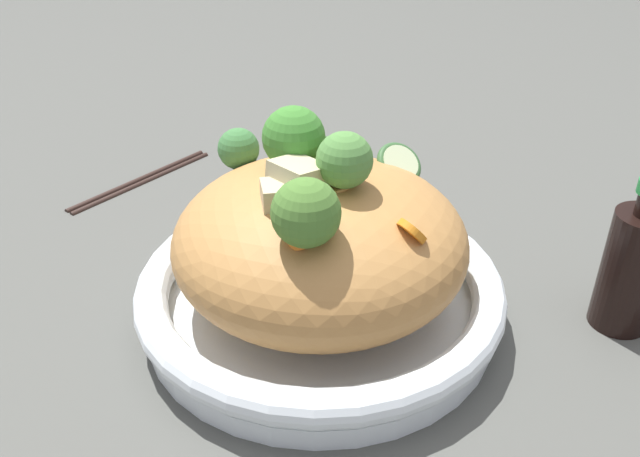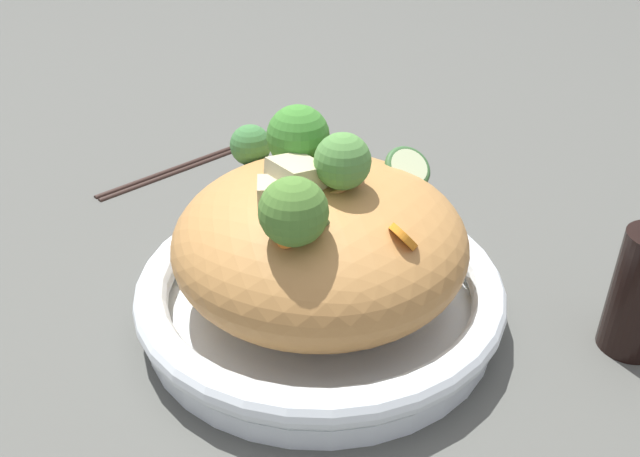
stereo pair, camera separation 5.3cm
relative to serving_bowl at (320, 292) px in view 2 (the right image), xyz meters
name	(u,v)px [view 2 (the right image)]	position (x,y,z in m)	size (l,w,h in m)	color
ground_plane	(320,314)	(0.00, 0.00, -0.02)	(3.00, 3.00, 0.00)	#4C4D48
serving_bowl	(320,292)	(0.00, 0.00, 0.00)	(0.31, 0.31, 0.05)	white
noodle_heap	(320,240)	(0.00, 0.00, 0.05)	(0.24, 0.24, 0.12)	#B47D42
broccoli_florets	(298,164)	(0.00, -0.02, 0.12)	(0.22, 0.10, 0.09)	#9EC46F
carrot_coins	(342,205)	(0.03, 0.01, 0.10)	(0.13, 0.10, 0.04)	orange
zucchini_slices	(355,170)	(-0.03, 0.04, 0.10)	(0.17, 0.15, 0.05)	beige
chicken_chunks	(290,183)	(0.01, -0.03, 0.11)	(0.05, 0.06, 0.03)	#C8B58B
chopsticks_pair	(171,170)	(-0.32, -0.11, -0.02)	(0.11, 0.18, 0.01)	black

